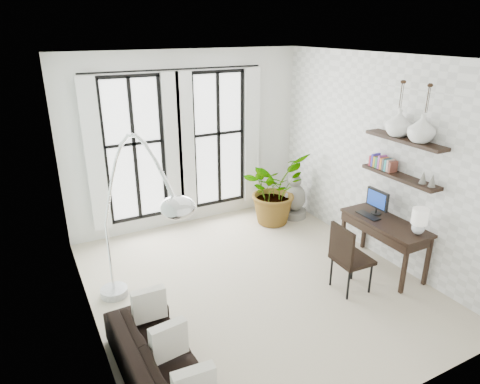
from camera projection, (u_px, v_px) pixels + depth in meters
floor at (254, 283)px, 6.34m from camera, size 5.00×5.00×0.00m
ceiling at (257, 58)px, 5.18m from camera, size 5.00×5.00×0.00m
wall_left at (81, 214)px, 4.78m from camera, size 0.00×5.00×5.00m
wall_right at (379, 159)px, 6.74m from camera, size 0.00×5.00×5.00m
wall_back at (188, 141)px, 7.82m from camera, size 4.50×0.00×4.50m
windows at (179, 145)px, 7.68m from camera, size 3.26×0.13×2.65m
wall_shelves at (400, 161)px, 6.20m from camera, size 0.25×1.30×0.60m
sofa at (161, 361)px, 4.49m from camera, size 0.80×1.92×0.56m
throw_pillows at (169, 340)px, 4.45m from camera, size 0.40×1.52×0.40m
plant at (274, 189)px, 8.10m from camera, size 1.52×1.43×1.35m
desk at (387, 226)px, 6.41m from camera, size 0.59×1.38×1.21m
desk_chair at (348, 255)px, 5.95m from camera, size 0.51×0.51×1.02m
arc_lamp at (133, 181)px, 4.69m from camera, size 0.76×2.14×2.53m
buddha at (294, 199)px, 8.42m from camera, size 0.49×0.49×0.88m
vase_a at (422, 129)px, 5.77m from camera, size 0.37×0.37×0.38m
vase_b at (399, 123)px, 6.10m from camera, size 0.37×0.37×0.38m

